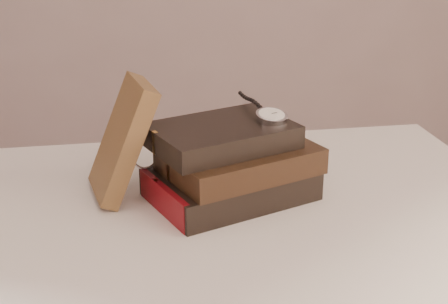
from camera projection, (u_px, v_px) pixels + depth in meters
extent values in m
cube|color=silver|center=(194.00, 218.00, 0.96)|extent=(1.00, 0.60, 0.04)
cube|color=white|center=(195.00, 253.00, 0.98)|extent=(0.88, 0.49, 0.08)
cylinder|color=white|center=(386.00, 303.00, 1.40)|extent=(0.05, 0.05, 0.71)
cube|color=black|center=(230.00, 184.00, 0.98)|extent=(0.27, 0.23, 0.04)
cube|color=#F6E2C9|center=(232.00, 183.00, 0.98)|extent=(0.26, 0.22, 0.03)
cube|color=gold|center=(156.00, 194.00, 0.94)|extent=(0.01, 0.01, 0.04)
cube|color=maroon|center=(164.00, 200.00, 0.92)|extent=(0.06, 0.14, 0.04)
cube|color=black|center=(240.00, 159.00, 0.96)|extent=(0.26, 0.22, 0.04)
cube|color=#F6E2C9|center=(241.00, 159.00, 0.96)|extent=(0.25, 0.20, 0.03)
cube|color=gold|center=(170.00, 168.00, 0.93)|extent=(0.01, 0.01, 0.04)
cube|color=black|center=(222.00, 135.00, 0.95)|extent=(0.24, 0.20, 0.03)
cube|color=#F6E2C9|center=(223.00, 135.00, 0.95)|extent=(0.23, 0.19, 0.03)
cube|color=gold|center=(155.00, 143.00, 0.92)|extent=(0.01, 0.01, 0.03)
cube|color=#48311B|center=(123.00, 139.00, 0.96)|extent=(0.12, 0.13, 0.18)
cylinder|color=silver|center=(272.00, 117.00, 0.96)|extent=(0.06, 0.06, 0.02)
cylinder|color=white|center=(272.00, 114.00, 0.95)|extent=(0.05, 0.05, 0.01)
torus|color=silver|center=(272.00, 115.00, 0.95)|extent=(0.06, 0.06, 0.01)
cylinder|color=silver|center=(261.00, 112.00, 0.98)|extent=(0.01, 0.01, 0.01)
cube|color=black|center=(270.00, 113.00, 0.96)|extent=(0.01, 0.01, 0.00)
cube|color=black|center=(274.00, 113.00, 0.96)|extent=(0.01, 0.00, 0.00)
sphere|color=black|center=(260.00, 107.00, 0.98)|extent=(0.01, 0.01, 0.01)
sphere|color=black|center=(258.00, 105.00, 0.99)|extent=(0.01, 0.01, 0.01)
sphere|color=black|center=(256.00, 103.00, 1.00)|extent=(0.01, 0.01, 0.01)
sphere|color=black|center=(253.00, 101.00, 1.01)|extent=(0.01, 0.01, 0.01)
sphere|color=black|center=(251.00, 100.00, 1.02)|extent=(0.01, 0.01, 0.01)
sphere|color=black|center=(249.00, 99.00, 1.03)|extent=(0.01, 0.01, 0.01)
sphere|color=black|center=(246.00, 98.00, 1.04)|extent=(0.01, 0.01, 0.01)
sphere|color=black|center=(244.00, 97.00, 1.04)|extent=(0.01, 0.01, 0.01)
sphere|color=black|center=(242.00, 95.00, 1.05)|extent=(0.01, 0.01, 0.01)
sphere|color=black|center=(240.00, 93.00, 1.06)|extent=(0.01, 0.01, 0.01)
torus|color=silver|center=(145.00, 154.00, 0.97)|extent=(0.05, 0.03, 0.05)
torus|color=silver|center=(175.00, 148.00, 0.99)|extent=(0.05, 0.03, 0.05)
cylinder|color=silver|center=(160.00, 150.00, 0.98)|extent=(0.01, 0.01, 0.00)
cylinder|color=silver|center=(119.00, 150.00, 1.00)|extent=(0.04, 0.10, 0.03)
cylinder|color=silver|center=(172.00, 139.00, 1.05)|extent=(0.04, 0.10, 0.03)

